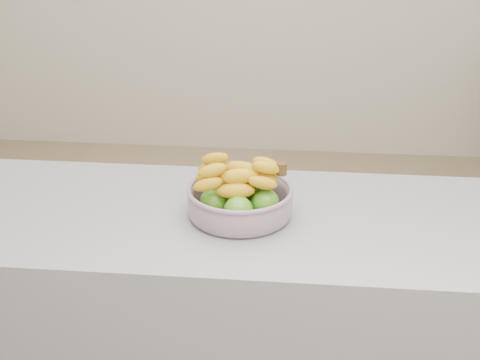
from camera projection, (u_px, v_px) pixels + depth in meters
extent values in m
plane|color=#8F7758|center=(247.00, 333.00, 2.72)|extent=(4.00, 4.00, 0.00)
cube|color=gray|center=(227.00, 354.00, 1.91)|extent=(2.00, 0.60, 0.90)
cylinder|color=#A5B5C6|center=(240.00, 213.00, 1.72)|extent=(0.23, 0.23, 0.01)
torus|color=#A5B5C6|center=(240.00, 189.00, 1.69)|extent=(0.27, 0.27, 0.01)
sphere|color=#479018|center=(238.00, 211.00, 1.64)|extent=(0.07, 0.07, 0.07)
sphere|color=#479018|center=(265.00, 203.00, 1.68)|extent=(0.07, 0.07, 0.07)
sphere|color=#479018|center=(256.00, 190.00, 1.75)|extent=(0.07, 0.07, 0.07)
sphere|color=#479018|center=(226.00, 189.00, 1.75)|extent=(0.07, 0.07, 0.07)
sphere|color=#479018|center=(214.00, 202.00, 1.68)|extent=(0.07, 0.07, 0.07)
ellipsoid|color=#F7B014|center=(235.00, 191.00, 1.64)|extent=(0.18, 0.07, 0.04)
ellipsoid|color=#F7B014|center=(236.00, 183.00, 1.68)|extent=(0.17, 0.05, 0.04)
ellipsoid|color=#F7B014|center=(238.00, 176.00, 1.72)|extent=(0.17, 0.05, 0.04)
ellipsoid|color=#F7B014|center=(239.00, 176.00, 1.65)|extent=(0.18, 0.08, 0.04)
ellipsoid|color=#F7B014|center=(241.00, 169.00, 1.69)|extent=(0.18, 0.07, 0.04)
cylinder|color=#463116|center=(282.00, 169.00, 1.66)|extent=(0.03, 0.03, 0.03)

